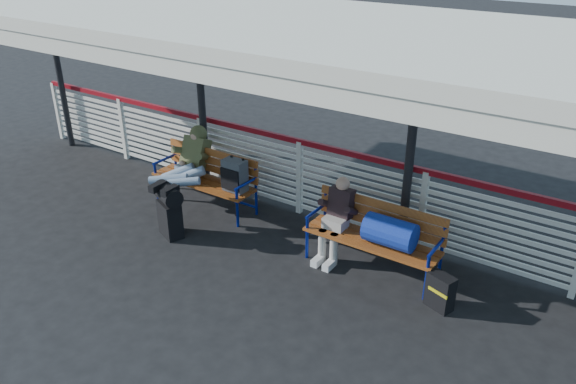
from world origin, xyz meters
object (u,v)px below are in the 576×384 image
Objects in this scene: bench_left at (217,174)px; bench_right at (384,232)px; traveler_man at (183,171)px; companion_person at (336,218)px; suitcase_side at (440,292)px; luggage_stack at (169,208)px.

bench_left is 2.94m from bench_right.
bench_right is 1.10× the size of traveler_man.
bench_left is 1.57× the size of companion_person.
bench_right is at bearing -3.50° from bench_left.
suitcase_side is at bearing -1.84° from traveler_man.
traveler_man is 4.25m from suitcase_side.
traveler_man is at bearing -177.23° from bench_right.
bench_right is 1.03m from suitcase_side.
bench_left is 2.25m from companion_person.
traveler_man is at bearing -176.46° from companion_person.
traveler_man is 1.43× the size of companion_person.
bench_left is 3.98× the size of suitcase_side.
bench_left is at bearing 176.50° from bench_right.
companion_person is (2.62, 0.16, -0.10)m from traveler_man.
luggage_stack is at bearing -63.30° from traveler_man.
suitcase_side is at bearing -7.06° from bench_left.
bench_left is at bearing 41.57° from traveler_man.
bench_left is (0.04, 1.03, 0.17)m from luggage_stack.
bench_left is at bearing 175.46° from companion_person.
bench_right is 0.70m from companion_person.
traveler_man is (-0.35, 0.69, 0.26)m from luggage_stack.
companion_person is at bearing 179.88° from bench_right.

